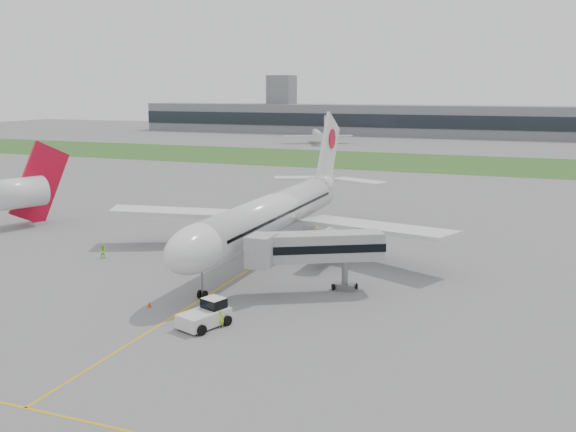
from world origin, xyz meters
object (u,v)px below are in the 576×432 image
at_px(pushback_tug, 207,314).
at_px(neighbor_aircraft, 15,193).
at_px(airliner, 275,212).
at_px(jet_bridge, 312,248).
at_px(ground_crew_near, 221,319).

xyz_separation_m(pushback_tug, neighbor_aircraft, (-48.12, 27.02, 4.44)).
xyz_separation_m(airliner, jet_bridge, (9.88, -13.84, -0.73)).
xyz_separation_m(pushback_tug, ground_crew_near, (1.41, 0.06, -0.29)).
height_order(ground_crew_near, neighbor_aircraft, neighbor_aircraft).
relative_size(jet_bridge, neighbor_aircraft, 0.78).
height_order(jet_bridge, ground_crew_near, jet_bridge).
height_order(pushback_tug, neighbor_aircraft, neighbor_aircraft).
bearing_deg(pushback_tug, ground_crew_near, 21.80).
bearing_deg(airliner, pushback_tug, -81.19).
distance_m(ground_crew_near, neighbor_aircraft, 56.59).
bearing_deg(airliner, jet_bridge, -54.49).
bearing_deg(pushback_tug, airliner, 118.03).
distance_m(airliner, neighbor_aircraft, 44.01).
bearing_deg(jet_bridge, ground_crew_near, -137.58).
xyz_separation_m(airliner, neighbor_aircraft, (-44.00, 0.50, -0.11)).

